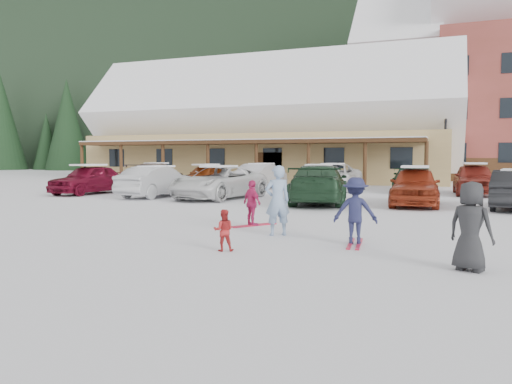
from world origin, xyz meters
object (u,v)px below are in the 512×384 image
at_px(day_lodge, 267,132).
at_px(parked_car_10, 333,177).
at_px(parked_car_0, 89,179).
at_px(parked_car_1, 157,182).
at_px(parked_car_3, 319,184).
at_px(adult_skier, 277,201).
at_px(bystander_dark, 471,226).
at_px(parked_car_2, 219,182).
at_px(parked_car_9, 262,176).
at_px(parked_car_7, 157,175).
at_px(parked_car_11, 412,179).
at_px(child_magenta, 252,203).
at_px(parked_car_8, 206,176).
at_px(parked_car_4, 415,186).
at_px(toddler_red, 224,230).
at_px(lamp_post, 446,131).
at_px(parked_car_12, 474,179).
at_px(child_navy, 355,211).

distance_m(day_lodge, parked_car_10, 13.87).
bearing_deg(parked_car_0, parked_car_10, 37.32).
bearing_deg(parked_car_1, parked_car_3, -179.92).
relative_size(adult_skier, parked_car_1, 0.38).
xyz_separation_m(bystander_dark, parked_car_2, (-9.84, 11.43, -0.00)).
bearing_deg(parked_car_3, parked_car_9, -66.32).
relative_size(parked_car_7, parked_car_11, 1.08).
relative_size(child_magenta, parked_car_8, 0.30).
height_order(parked_car_1, parked_car_4, parked_car_4).
bearing_deg(day_lodge, parked_car_3, -64.76).
bearing_deg(adult_skier, toddler_red, 45.12).
relative_size(lamp_post, parked_car_12, 1.38).
xyz_separation_m(toddler_red, parked_car_8, (-9.65, 18.57, 0.29)).
xyz_separation_m(parked_car_1, parked_car_10, (6.72, 7.39, 0.03)).
xyz_separation_m(toddler_red, bystander_dark, (4.48, -0.15, 0.32)).
distance_m(parked_car_8, parked_car_11, 12.07).
xyz_separation_m(parked_car_7, parked_car_9, (7.06, 0.16, -0.00)).
bearing_deg(child_navy, parked_car_9, -69.35).
bearing_deg(parked_car_3, adult_skier, 86.99).
relative_size(parked_car_9, parked_car_10, 0.83).
distance_m(parked_car_0, parked_car_10, 12.97).
bearing_deg(child_magenta, adult_skier, 165.54).
distance_m(day_lodge, lamp_post, 14.08).
relative_size(child_navy, parked_car_7, 0.28).
xyz_separation_m(parked_car_8, parked_car_11, (12.07, 0.32, -0.02)).
height_order(parked_car_4, parked_car_10, parked_car_4).
xyz_separation_m(day_lodge, parked_car_11, (12.01, -10.63, -3.25)).
height_order(toddler_red, child_magenta, child_magenta).
xyz_separation_m(day_lodge, toddler_red, (9.58, -29.52, -3.53)).
relative_size(child_magenta, parked_car_7, 0.24).
distance_m(child_navy, parked_car_9, 18.95).
height_order(parked_car_7, parked_car_12, parked_car_12).
bearing_deg(adult_skier, day_lodge, -105.38).
bearing_deg(parked_car_10, parked_car_9, 178.93).
bearing_deg(parked_car_8, child_navy, -47.55).
xyz_separation_m(child_magenta, bystander_dark, (5.27, -3.74, 0.11)).
bearing_deg(parked_car_3, parked_car_12, -139.09).
bearing_deg(parked_car_9, parked_car_4, 143.80).
xyz_separation_m(toddler_red, parked_car_3, (-0.62, 10.49, 0.36)).
bearing_deg(parked_car_7, parked_car_10, 172.88).
relative_size(day_lodge, toddler_red, 35.07).
xyz_separation_m(child_navy, parked_car_9, (-8.37, 17.01, 0.03)).
bearing_deg(child_navy, parked_car_0, -38.88).
bearing_deg(parked_car_10, parked_car_12, -3.55).
height_order(toddler_red, parked_car_4, parked_car_4).
bearing_deg(child_magenta, parked_car_7, -16.09).
bearing_deg(parked_car_7, lamp_post, -163.59).
distance_m(adult_skier, parked_car_12, 16.44).
height_order(toddler_red, parked_car_12, parked_car_12).
distance_m(child_navy, parked_car_0, 18.00).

